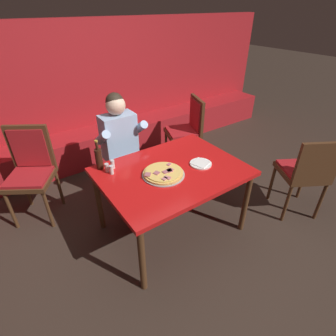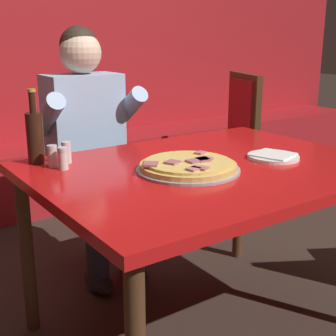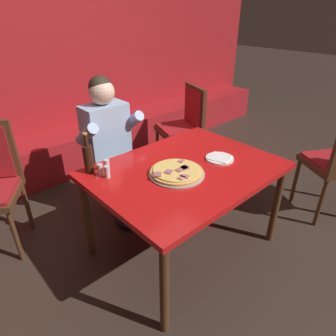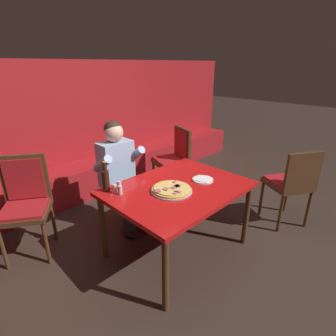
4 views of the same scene
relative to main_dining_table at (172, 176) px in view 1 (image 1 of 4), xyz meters
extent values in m
plane|color=#33261E|center=(0.00, 0.00, -0.67)|extent=(24.00, 24.00, 0.00)
cube|color=#A3191E|center=(0.00, 2.18, 0.28)|extent=(6.80, 0.16, 1.90)
cube|color=#A3191E|center=(0.00, 1.86, -0.44)|extent=(6.46, 0.48, 0.46)
cylinder|color=#4C2D19|center=(-0.60, -0.44, -0.32)|extent=(0.06, 0.06, 0.70)
cylinder|color=#4C2D19|center=(0.60, -0.44, -0.32)|extent=(0.06, 0.06, 0.70)
cylinder|color=#4C2D19|center=(-0.60, 0.44, -0.32)|extent=(0.06, 0.06, 0.70)
cylinder|color=#4C2D19|center=(0.60, 0.44, -0.32)|extent=(0.06, 0.06, 0.70)
cube|color=red|center=(0.00, 0.00, 0.05)|extent=(1.32, 1.00, 0.04)
cylinder|color=#9E9EA3|center=(-0.11, -0.02, 0.08)|extent=(0.39, 0.39, 0.01)
cylinder|color=#DBA856|center=(-0.11, -0.02, 0.09)|extent=(0.36, 0.36, 0.02)
cylinder|color=#E5BC5B|center=(-0.11, -0.02, 0.11)|extent=(0.33, 0.33, 0.01)
cube|color=#C6757A|center=(-0.15, -0.12, 0.11)|extent=(0.05, 0.04, 0.01)
cube|color=#A85B66|center=(-0.26, 0.01, 0.11)|extent=(0.08, 0.08, 0.01)
cube|color=#B76670|center=(-0.14, -0.14, 0.11)|extent=(0.05, 0.04, 0.01)
cube|color=#B76670|center=(-0.01, 0.04, 0.11)|extent=(0.05, 0.04, 0.01)
cube|color=#A85B66|center=(-0.06, -0.05, 0.11)|extent=(0.06, 0.06, 0.01)
cube|color=#A85B66|center=(-0.18, -0.01, 0.11)|extent=(0.06, 0.06, 0.01)
cube|color=#B76670|center=(-0.05, -0.04, 0.11)|extent=(0.06, 0.06, 0.01)
cube|color=#C6757A|center=(-0.17, -0.13, 0.11)|extent=(0.05, 0.05, 0.01)
cube|color=#A85B66|center=(-0.10, -0.04, 0.11)|extent=(0.06, 0.05, 0.01)
cylinder|color=white|center=(0.28, -0.08, 0.08)|extent=(0.21, 0.21, 0.01)
cube|color=white|center=(0.28, -0.08, 0.09)|extent=(0.19, 0.19, 0.01)
cylinder|color=black|center=(-0.54, 0.41, 0.17)|extent=(0.07, 0.07, 0.20)
cylinder|color=black|center=(-0.54, 0.41, 0.31)|extent=(0.03, 0.03, 0.08)
cylinder|color=#B29933|center=(-0.54, 0.41, 0.36)|extent=(0.03, 0.03, 0.01)
cylinder|color=silver|center=(-0.51, 0.32, 0.11)|extent=(0.04, 0.04, 0.07)
cylinder|color=#28231E|center=(-0.51, 0.32, 0.09)|extent=(0.03, 0.03, 0.04)
cylinder|color=silver|center=(-0.51, 0.32, 0.15)|extent=(0.04, 0.04, 0.01)
cylinder|color=silver|center=(-0.44, 0.34, 0.11)|extent=(0.04, 0.04, 0.07)
cylinder|color=#B23323|center=(-0.44, 0.34, 0.09)|extent=(0.03, 0.03, 0.04)
cylinder|color=silver|center=(-0.44, 0.34, 0.15)|extent=(0.04, 0.04, 0.01)
cylinder|color=silver|center=(-0.49, 0.26, 0.11)|extent=(0.04, 0.04, 0.07)
cylinder|color=silver|center=(-0.49, 0.26, 0.09)|extent=(0.03, 0.03, 0.04)
cylinder|color=silver|center=(-0.49, 0.26, 0.15)|extent=(0.04, 0.04, 0.01)
ellipsoid|color=black|center=(-0.23, 0.55, -0.62)|extent=(0.11, 0.24, 0.09)
ellipsoid|color=black|center=(-0.03, 0.55, -0.62)|extent=(0.11, 0.24, 0.09)
cylinder|color=#282833|center=(-0.23, 0.55, -0.44)|extent=(0.11, 0.11, 0.43)
cylinder|color=#282833|center=(-0.03, 0.55, -0.44)|extent=(0.11, 0.11, 0.43)
cube|color=#282833|center=(-0.13, 0.65, -0.16)|extent=(0.34, 0.40, 0.12)
cube|color=#9EBCE0|center=(-0.13, 0.85, 0.11)|extent=(0.38, 0.22, 0.52)
cylinder|color=#9EBCE0|center=(-0.35, 0.77, 0.19)|extent=(0.09, 0.30, 0.25)
cylinder|color=#9EBCE0|center=(0.09, 0.77, 0.19)|extent=(0.09, 0.30, 0.25)
sphere|color=beige|center=(-0.13, 0.85, 0.48)|extent=(0.21, 0.21, 0.21)
sphere|color=#2D2319|center=(-0.13, 0.87, 0.51)|extent=(0.19, 0.19, 0.19)
cylinder|color=#4C2D19|center=(-1.37, 0.95, -0.43)|extent=(0.04, 0.04, 0.47)
cylinder|color=#4C2D19|center=(-1.05, 0.75, -0.43)|extent=(0.04, 0.04, 0.47)
cylinder|color=#4C2D19|center=(-1.16, 1.27, -0.43)|extent=(0.04, 0.04, 0.47)
cylinder|color=#4C2D19|center=(-0.84, 1.07, -0.43)|extent=(0.04, 0.04, 0.47)
cube|color=#4C2D19|center=(-1.10, 1.01, -0.18)|extent=(0.61, 0.61, 0.05)
cube|color=#A3191E|center=(-1.10, 1.01, -0.14)|extent=(0.56, 0.56, 0.03)
cube|color=#4C2D19|center=(-1.00, 1.18, 0.10)|extent=(0.39, 0.27, 0.50)
cube|color=#A3191E|center=(-1.01, 1.16, 0.10)|extent=(0.32, 0.21, 0.42)
cylinder|color=#4C2D19|center=(1.59, -0.47, -0.43)|extent=(0.04, 0.04, 0.48)
cylinder|color=#4C2D19|center=(1.26, -0.28, -0.43)|extent=(0.04, 0.04, 0.48)
cylinder|color=#4C2D19|center=(1.40, -0.80, -0.43)|extent=(0.04, 0.04, 0.48)
cylinder|color=#4C2D19|center=(1.07, -0.61, -0.43)|extent=(0.04, 0.04, 0.48)
cube|color=#4C2D19|center=(1.33, -0.54, -0.17)|extent=(0.60, 0.60, 0.05)
cube|color=#A3191E|center=(1.33, -0.54, -0.13)|extent=(0.55, 0.55, 0.03)
cube|color=#4C2D19|center=(1.23, -0.72, 0.08)|extent=(0.40, 0.25, 0.44)
cube|color=#A3191E|center=(1.25, -0.70, 0.08)|extent=(0.32, 0.20, 0.37)
cylinder|color=#4C2D19|center=(0.78, 1.24, -0.44)|extent=(0.04, 0.04, 0.46)
cylinder|color=#4C2D19|center=(0.66, 0.88, -0.44)|extent=(0.04, 0.04, 0.46)
cylinder|color=#4C2D19|center=(1.14, 1.12, -0.44)|extent=(0.04, 0.04, 0.46)
cylinder|color=#4C2D19|center=(1.02, 0.76, -0.44)|extent=(0.04, 0.04, 0.46)
cube|color=#4C2D19|center=(0.90, 1.00, -0.18)|extent=(0.56, 0.56, 0.05)
cube|color=#A3191E|center=(0.90, 1.00, -0.14)|extent=(0.52, 0.52, 0.03)
cube|color=#4C2D19|center=(1.09, 0.93, 0.08)|extent=(0.18, 0.43, 0.47)
cube|color=#A3191E|center=(1.06, 0.94, 0.08)|extent=(0.14, 0.35, 0.39)
camera|label=1|loc=(-1.20, -1.66, 1.40)|focal=28.00mm
camera|label=2|loc=(-1.13, -1.35, 0.56)|focal=50.00mm
camera|label=3|loc=(-1.36, -1.30, 1.10)|focal=32.00mm
camera|label=4|loc=(-1.67, -1.54, 1.18)|focal=28.00mm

